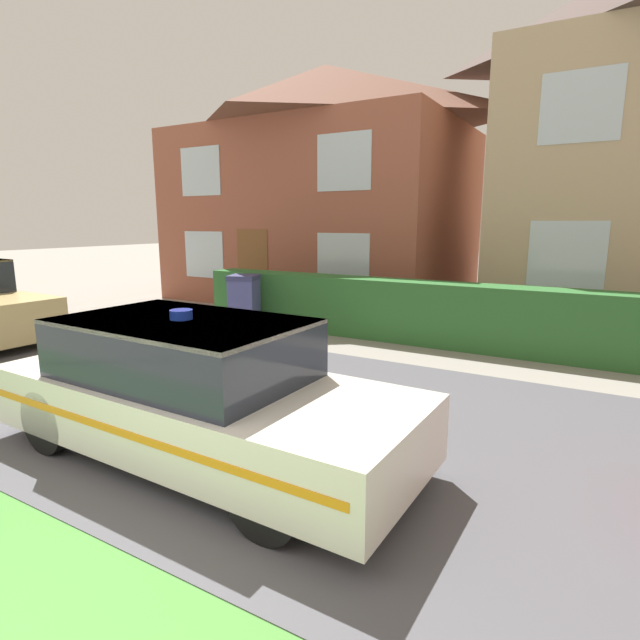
# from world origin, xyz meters

# --- Properties ---
(road_strip) EXTENTS (28.00, 5.49, 0.01)m
(road_strip) POSITION_xyz_m (0.00, 4.14, 0.01)
(road_strip) COLOR #4C4C51
(road_strip) RESTS_ON ground
(lawn_verge) EXTENTS (28.00, 1.60, 0.01)m
(lawn_verge) POSITION_xyz_m (0.00, 0.59, 0.00)
(lawn_verge) COLOR #478438
(lawn_verge) RESTS_ON ground
(garden_hedge) EXTENTS (9.24, 0.70, 1.19)m
(garden_hedge) POSITION_xyz_m (-0.53, 8.46, 0.59)
(garden_hedge) COLOR #2D662D
(garden_hedge) RESTS_ON ground
(police_car) EXTENTS (4.44, 1.77, 1.45)m
(police_car) POSITION_xyz_m (-0.60, 2.78, 0.68)
(police_car) COLOR black
(police_car) RESTS_ON road_strip
(house_left) EXTENTS (8.47, 6.38, 6.81)m
(house_left) POSITION_xyz_m (-4.97, 13.06, 3.47)
(house_left) COLOR #93513D
(house_left) RESTS_ON ground
(wheelie_bin) EXTENTS (0.75, 0.78, 1.20)m
(wheelie_bin) POSITION_xyz_m (-3.85, 7.61, 0.60)
(wheelie_bin) COLOR #474C8C
(wheelie_bin) RESTS_ON ground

